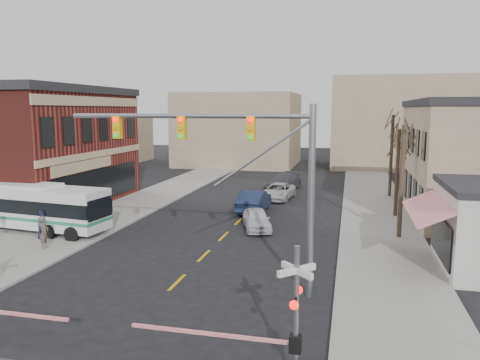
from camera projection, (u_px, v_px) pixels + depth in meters
The scene contains 15 objects.
ground at pixel (160, 300), 19.27m from camera, with size 160.00×160.00×0.00m, color black.
sidewalk_west at pixel (149, 199), 40.67m from camera, with size 5.00×60.00×0.12m, color gray.
sidewalk_east at pixel (375, 210), 36.35m from camera, with size 5.00×60.00×0.12m, color gray.
tree_east_a at pixel (402, 182), 27.91m from camera, with size 0.28×0.28×6.75m.
tree_east_b at pixel (397, 173), 33.65m from camera, with size 0.28×0.28×6.30m.
tree_east_c at pixel (391, 156), 41.23m from camera, with size 0.28×0.28×7.20m.
transit_bus at pixel (26, 205), 30.00m from camera, with size 11.65×3.84×2.94m.
traffic_signal_mast at pixel (241, 158), 19.42m from camera, with size 10.74×0.30×8.00m.
rr_crossing_east at pixel (281, 314), 13.41m from camera, with size 5.60×1.36×4.00m.
car_a at pixel (257, 219), 30.47m from camera, with size 1.62×4.03×1.37m, color silver.
car_b at pixel (254, 201), 35.73m from camera, with size 1.78×5.11×1.68m, color #162039.
car_c at pixel (278, 191), 40.83m from camera, with size 2.27×4.93×1.37m, color #B2B2B2.
car_d at pixel (283, 182), 45.89m from camera, with size 2.18×5.35×1.55m, color #434449.
pedestrian_near at pixel (44, 232), 25.95m from camera, with size 0.66×0.43×1.80m, color #5B4F49.
pedestrian_far at pixel (43, 224), 28.03m from camera, with size 0.81×0.63×1.66m, color #35365D.
Camera 1 is at (7.44, -17.06, 7.76)m, focal length 35.00 mm.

